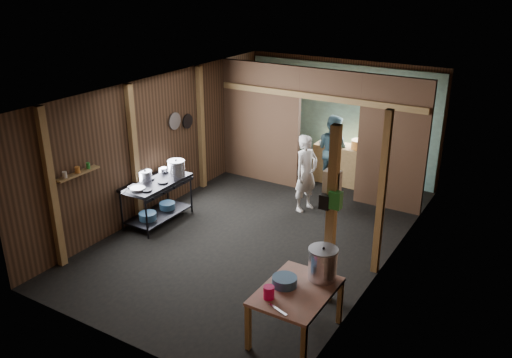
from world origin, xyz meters
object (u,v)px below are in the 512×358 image
Objects in this scene: prep_table at (296,313)px; stock_pot at (323,264)px; pink_bucket at (269,292)px; yellow_tub at (359,144)px; cook at (306,173)px; stove_pot_large at (176,169)px; gas_range at (158,201)px.

stock_pot is at bearing 68.42° from prep_table.
yellow_tub is at bearing 99.91° from pink_bucket.
pink_bucket is at bearing -143.25° from cook.
cook reaches higher than stove_pot_large.
cook reaches higher than gas_range.
yellow_tub is (2.36, 3.17, -0.01)m from stove_pot_large.
pink_bucket is at bearing -29.39° from gas_range.
gas_range is 2.86m from cook.
yellow_tub is (2.53, 3.56, 0.54)m from gas_range.
yellow_tub reaches higher than prep_table.
stove_pot_large reaches higher than prep_table.
gas_range is at bearing -113.58° from stove_pot_large.
prep_table is 7.11× the size of pink_bucket.
stove_pot_large is 4.09m from pink_bucket.
stove_pot_large is 3.96m from yellow_tub.
pink_bucket is 4.11m from cook.
gas_range is 4.06m from prep_table.
cook is at bearing 109.76° from pink_bucket.
stock_pot is at bearing -133.62° from cook.
prep_table is at bearing -77.24° from yellow_tub.
pink_bucket is (-0.37, -0.74, -0.13)m from stock_pot.
prep_table is 2.56× the size of stock_pot.
gas_range reaches higher than prep_table.
stock_pot is at bearing -74.39° from yellow_tub.
cook is (-1.60, 3.53, 0.41)m from prep_table.
prep_table is 0.58m from pink_bucket.
stove_pot_large is at bearing -126.66° from yellow_tub.
pink_bucket is (-0.21, -0.33, 0.43)m from prep_table.
cook is at bearing 119.40° from stock_pot.
prep_table is (3.71, -1.64, -0.06)m from gas_range.
stove_pot_large reaches higher than gas_range.
cook is (-0.42, -1.67, -0.19)m from yellow_tub.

